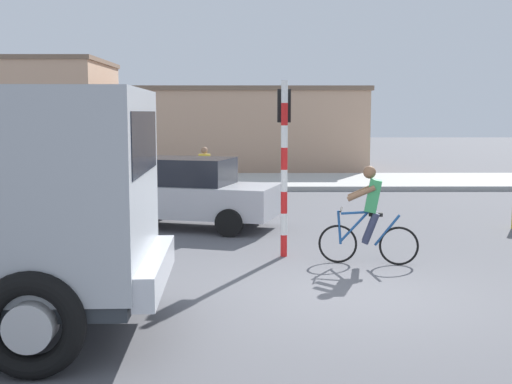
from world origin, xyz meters
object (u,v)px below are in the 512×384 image
at_px(car_red_near, 187,192).
at_px(pedestrian_near_kerb, 205,173).
at_px(traffic_light_pole, 284,144).
at_px(car_white_mid, 105,174).
at_px(cyclist, 369,215).

bearing_deg(car_red_near, pedestrian_near_kerb, 88.96).
height_order(traffic_light_pole, car_red_near, traffic_light_pole).
bearing_deg(car_white_mid, traffic_light_pole, -56.76).
bearing_deg(traffic_light_pole, pedestrian_near_kerb, 104.92).
relative_size(cyclist, car_red_near, 0.40).
height_order(car_white_mid, pedestrian_near_kerb, pedestrian_near_kerb).
xyz_separation_m(car_white_mid, pedestrian_near_kerb, (2.94, -0.07, 0.03)).
bearing_deg(car_white_mid, car_red_near, -57.52).
relative_size(car_red_near, pedestrian_near_kerb, 2.66).
height_order(traffic_light_pole, pedestrian_near_kerb, traffic_light_pole).
bearing_deg(car_red_near, cyclist, -46.79).
xyz_separation_m(cyclist, pedestrian_near_kerb, (-3.43, 8.17, -0.02)).
relative_size(cyclist, pedestrian_near_kerb, 1.06).
bearing_deg(traffic_light_pole, car_red_near, 124.36).
bearing_deg(car_white_mid, cyclist, -52.26).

